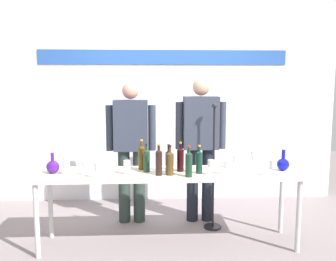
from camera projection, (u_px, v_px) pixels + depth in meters
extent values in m
plane|color=gray|center=(169.00, 244.00, 3.72)|extent=(10.00, 10.00, 0.00)
cube|color=white|center=(163.00, 96.00, 5.06)|extent=(4.94, 0.10, 3.00)
cube|color=#2955A8|center=(163.00, 57.00, 4.93)|extent=(3.46, 0.01, 0.20)
cube|color=beige|center=(169.00, 174.00, 3.62)|extent=(2.67, 0.57, 0.04)
cylinder|color=silver|center=(37.00, 221.00, 3.38)|extent=(0.05, 0.05, 0.74)
cylinder|color=silver|center=(299.00, 216.00, 3.50)|extent=(0.05, 0.05, 0.74)
cylinder|color=silver|center=(50.00, 205.00, 3.84)|extent=(0.05, 0.05, 0.74)
cylinder|color=silver|center=(281.00, 201.00, 3.96)|extent=(0.05, 0.05, 0.74)
sphere|color=#471887|center=(53.00, 167.00, 3.55)|extent=(0.13, 0.13, 0.13)
cylinder|color=#471887|center=(52.00, 157.00, 3.54)|extent=(0.03, 0.03, 0.09)
sphere|color=#1015B3|center=(283.00, 165.00, 3.67)|extent=(0.13, 0.13, 0.13)
cylinder|color=#1015B3|center=(284.00, 155.00, 3.65)|extent=(0.04, 0.04, 0.10)
cylinder|color=#273631|center=(124.00, 186.00, 4.28)|extent=(0.14, 0.14, 0.88)
cylinder|color=#273631|center=(139.00, 186.00, 4.29)|extent=(0.14, 0.14, 0.88)
cube|color=#2E3546|center=(131.00, 125.00, 4.19)|extent=(0.40, 0.22, 0.60)
cylinder|color=#2E3546|center=(110.00, 128.00, 4.18)|extent=(0.09, 0.09, 0.54)
cylinder|color=#2E3546|center=(152.00, 128.00, 4.21)|extent=(0.09, 0.09, 0.54)
sphere|color=tan|center=(130.00, 91.00, 4.14)|extent=(0.20, 0.20, 0.20)
cylinder|color=black|center=(192.00, 185.00, 4.32)|extent=(0.14, 0.14, 0.90)
cylinder|color=black|center=(208.00, 185.00, 4.33)|extent=(0.14, 0.14, 0.90)
cube|color=#323747|center=(201.00, 123.00, 4.23)|extent=(0.42, 0.22, 0.62)
cylinder|color=#323747|center=(179.00, 126.00, 4.22)|extent=(0.09, 0.09, 0.56)
cylinder|color=#323747|center=(222.00, 125.00, 4.24)|extent=(0.09, 0.09, 0.56)
sphere|color=tan|center=(201.00, 87.00, 4.17)|extent=(0.21, 0.21, 0.21)
cylinder|color=#1B3727|center=(147.00, 162.00, 3.61)|extent=(0.07, 0.07, 0.21)
cone|color=#1B3727|center=(147.00, 150.00, 3.60)|extent=(0.07, 0.07, 0.03)
cylinder|color=#1B3727|center=(147.00, 148.00, 3.60)|extent=(0.02, 0.02, 0.06)
cylinder|color=black|center=(147.00, 145.00, 3.59)|extent=(0.03, 0.03, 0.02)
cylinder|color=black|center=(180.00, 161.00, 3.63)|extent=(0.07, 0.07, 0.22)
cone|color=black|center=(180.00, 149.00, 3.61)|extent=(0.07, 0.07, 0.03)
cylinder|color=black|center=(180.00, 147.00, 3.61)|extent=(0.02, 0.02, 0.07)
cylinder|color=gold|center=(180.00, 143.00, 3.61)|extent=(0.03, 0.03, 0.02)
cylinder|color=#4C350C|center=(142.00, 159.00, 3.70)|extent=(0.07, 0.07, 0.23)
cone|color=#4C350C|center=(142.00, 147.00, 3.68)|extent=(0.07, 0.07, 0.03)
cylinder|color=#4C350C|center=(142.00, 145.00, 3.68)|extent=(0.02, 0.02, 0.07)
cylinder|color=gold|center=(142.00, 140.00, 3.68)|extent=(0.03, 0.03, 0.02)
cylinder|color=black|center=(169.00, 162.00, 3.59)|extent=(0.07, 0.07, 0.20)
cone|color=black|center=(169.00, 151.00, 3.58)|extent=(0.07, 0.07, 0.03)
cylinder|color=black|center=(169.00, 149.00, 3.58)|extent=(0.02, 0.02, 0.07)
cylinder|color=black|center=(169.00, 145.00, 3.57)|extent=(0.03, 0.03, 0.02)
cylinder|color=#0F3225|center=(199.00, 163.00, 3.55)|extent=(0.06, 0.06, 0.21)
cone|color=#0F3225|center=(199.00, 152.00, 3.53)|extent=(0.06, 0.06, 0.03)
cylinder|color=#0F3225|center=(199.00, 150.00, 3.53)|extent=(0.02, 0.02, 0.06)
cylinder|color=gold|center=(199.00, 146.00, 3.52)|extent=(0.03, 0.03, 0.02)
cylinder|color=#4A3618|center=(170.00, 164.00, 3.48)|extent=(0.07, 0.07, 0.21)
cone|color=#4A3618|center=(170.00, 153.00, 3.46)|extent=(0.07, 0.07, 0.03)
cylinder|color=#4A3618|center=(170.00, 150.00, 3.46)|extent=(0.03, 0.03, 0.07)
cylinder|color=black|center=(170.00, 146.00, 3.46)|extent=(0.03, 0.03, 0.02)
cylinder|color=#183624|center=(189.00, 165.00, 3.41)|extent=(0.07, 0.07, 0.22)
cone|color=#183624|center=(189.00, 153.00, 3.40)|extent=(0.07, 0.07, 0.03)
cylinder|color=#183624|center=(189.00, 151.00, 3.39)|extent=(0.02, 0.02, 0.06)
cylinder|color=#B52716|center=(189.00, 147.00, 3.39)|extent=(0.03, 0.03, 0.02)
cylinder|color=black|center=(159.00, 163.00, 3.47)|extent=(0.06, 0.06, 0.24)
cone|color=black|center=(159.00, 151.00, 3.45)|extent=(0.06, 0.06, 0.03)
cylinder|color=black|center=(159.00, 148.00, 3.45)|extent=(0.03, 0.03, 0.06)
cylinder|color=gold|center=(159.00, 144.00, 3.44)|extent=(0.03, 0.03, 0.02)
cylinder|color=white|center=(66.00, 174.00, 3.51)|extent=(0.06, 0.06, 0.00)
cylinder|color=white|center=(66.00, 171.00, 3.51)|extent=(0.01, 0.01, 0.06)
cylinder|color=white|center=(66.00, 164.00, 3.50)|extent=(0.06, 0.06, 0.08)
cylinder|color=white|center=(127.00, 174.00, 3.53)|extent=(0.06, 0.06, 0.00)
cylinder|color=white|center=(127.00, 171.00, 3.52)|extent=(0.01, 0.01, 0.06)
cylinder|color=white|center=(127.00, 164.00, 3.51)|extent=(0.07, 0.07, 0.08)
cylinder|color=white|center=(86.00, 175.00, 3.49)|extent=(0.06, 0.06, 0.00)
cylinder|color=white|center=(86.00, 172.00, 3.48)|extent=(0.01, 0.01, 0.07)
cylinder|color=white|center=(86.00, 165.00, 3.47)|extent=(0.07, 0.07, 0.07)
cylinder|color=white|center=(98.00, 178.00, 3.36)|extent=(0.05, 0.05, 0.00)
cylinder|color=white|center=(98.00, 174.00, 3.36)|extent=(0.01, 0.01, 0.07)
cylinder|color=white|center=(98.00, 167.00, 3.35)|extent=(0.07, 0.07, 0.07)
cylinder|color=white|center=(67.00, 172.00, 3.61)|extent=(0.06, 0.06, 0.00)
cylinder|color=white|center=(67.00, 169.00, 3.61)|extent=(0.01, 0.01, 0.06)
cylinder|color=white|center=(67.00, 161.00, 3.60)|extent=(0.06, 0.06, 0.09)
cylinder|color=white|center=(253.00, 166.00, 3.88)|extent=(0.06, 0.06, 0.00)
cylinder|color=white|center=(253.00, 162.00, 3.87)|extent=(0.01, 0.01, 0.07)
cylinder|color=white|center=(254.00, 155.00, 3.86)|extent=(0.06, 0.06, 0.08)
cylinder|color=white|center=(255.00, 168.00, 3.76)|extent=(0.06, 0.06, 0.00)
cylinder|color=white|center=(255.00, 165.00, 3.75)|extent=(0.01, 0.01, 0.08)
cylinder|color=white|center=(255.00, 158.00, 3.74)|extent=(0.07, 0.07, 0.07)
cylinder|color=white|center=(272.00, 176.00, 3.44)|extent=(0.05, 0.05, 0.00)
cylinder|color=white|center=(272.00, 172.00, 3.43)|extent=(0.01, 0.01, 0.08)
cylinder|color=white|center=(273.00, 164.00, 3.42)|extent=(0.07, 0.07, 0.08)
cylinder|color=white|center=(236.00, 169.00, 3.75)|extent=(0.06, 0.06, 0.00)
cylinder|color=white|center=(236.00, 166.00, 3.75)|extent=(0.01, 0.01, 0.06)
cylinder|color=white|center=(236.00, 159.00, 3.74)|extent=(0.06, 0.06, 0.09)
cylinder|color=white|center=(211.00, 175.00, 3.50)|extent=(0.05, 0.05, 0.00)
cylinder|color=white|center=(211.00, 171.00, 3.50)|extent=(0.01, 0.01, 0.07)
cylinder|color=white|center=(211.00, 163.00, 3.49)|extent=(0.07, 0.07, 0.07)
cylinder|color=white|center=(227.00, 174.00, 3.51)|extent=(0.06, 0.06, 0.00)
cylinder|color=white|center=(227.00, 171.00, 3.50)|extent=(0.01, 0.01, 0.06)
cylinder|color=white|center=(227.00, 165.00, 3.49)|extent=(0.06, 0.06, 0.07)
cylinder|color=black|center=(213.00, 227.00, 4.15)|extent=(0.20, 0.20, 0.02)
cylinder|color=black|center=(213.00, 169.00, 4.06)|extent=(0.02, 0.02, 1.40)
sphere|color=#232328|center=(215.00, 106.00, 3.96)|extent=(0.06, 0.06, 0.06)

